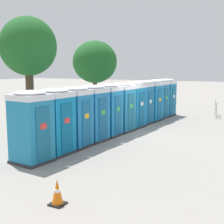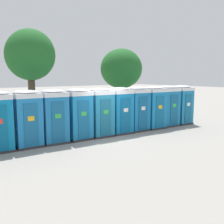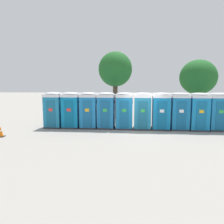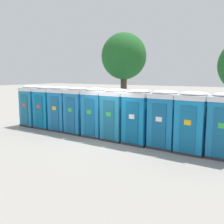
{
  "view_description": "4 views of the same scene",
  "coord_description": "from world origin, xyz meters",
  "px_view_note": "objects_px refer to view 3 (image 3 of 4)",
  "views": [
    {
      "loc": [
        -14.35,
        -6.48,
        3.32
      ],
      "look_at": [
        -0.79,
        0.64,
        1.11
      ],
      "focal_mm": 50.0,
      "sensor_mm": 36.0,
      "label": 1
    },
    {
      "loc": [
        -7.74,
        -10.56,
        3.16
      ],
      "look_at": [
        0.82,
        0.53,
        1.21
      ],
      "focal_mm": 42.0,
      "sensor_mm": 36.0,
      "label": 2
    },
    {
      "loc": [
        -1.62,
        -14.44,
        3.17
      ],
      "look_at": [
        -2.07,
        0.72,
        1.16
      ],
      "focal_mm": 35.0,
      "sensor_mm": 36.0,
      "label": 3
    },
    {
      "loc": [
        6.41,
        -10.41,
        3.22
      ],
      "look_at": [
        -0.22,
        0.6,
        1.36
      ],
      "focal_mm": 42.0,
      "sensor_mm": 36.0,
      "label": 4
    }
  ],
  "objects_px": {
    "street_tree_1": "(115,70)",
    "traffic_cone": "(1,132)",
    "portapotty_1": "(71,110)",
    "portapotty_5": "(142,111)",
    "portapotty_9": "(218,111)",
    "portapotty_8": "(199,111)",
    "portapotty_4": "(124,110)",
    "portapotty_6": "(161,111)",
    "portapotty_2": "(89,110)",
    "portapotty_3": "(106,110)",
    "street_tree_0": "(198,77)",
    "portapotty_0": "(54,110)",
    "portapotty_7": "(180,111)"
  },
  "relations": [
    {
      "from": "portapotty_3",
      "to": "street_tree_1",
      "type": "xyz_separation_m",
      "value": [
        0.56,
        4.18,
        3.04
      ]
    },
    {
      "from": "street_tree_1",
      "to": "traffic_cone",
      "type": "height_order",
      "value": "street_tree_1"
    },
    {
      "from": "portapotty_9",
      "to": "street_tree_0",
      "type": "xyz_separation_m",
      "value": [
        0.36,
        5.02,
        2.4
      ]
    },
    {
      "from": "portapotty_4",
      "to": "portapotty_5",
      "type": "height_order",
      "value": "same"
    },
    {
      "from": "portapotty_2",
      "to": "portapotty_3",
      "type": "bearing_deg",
      "value": -4.32
    },
    {
      "from": "portapotty_4",
      "to": "portapotty_6",
      "type": "distance_m",
      "value": 2.52
    },
    {
      "from": "portapotty_2",
      "to": "portapotty_7",
      "type": "xyz_separation_m",
      "value": [
        6.29,
        -0.39,
        -0.0
      ]
    },
    {
      "from": "portapotty_1",
      "to": "portapotty_9",
      "type": "relative_size",
      "value": 1.0
    },
    {
      "from": "portapotty_0",
      "to": "portapotty_1",
      "type": "distance_m",
      "value": 1.26
    },
    {
      "from": "portapotty_1",
      "to": "portapotty_5",
      "type": "distance_m",
      "value": 5.04
    },
    {
      "from": "portapotty_3",
      "to": "portapotty_6",
      "type": "distance_m",
      "value": 3.78
    },
    {
      "from": "portapotty_7",
      "to": "street_tree_1",
      "type": "bearing_deg",
      "value": 134.99
    },
    {
      "from": "portapotty_1",
      "to": "portapotty_0",
      "type": "bearing_deg",
      "value": 177.92
    },
    {
      "from": "portapotty_7",
      "to": "portapotty_9",
      "type": "bearing_deg",
      "value": -3.48
    },
    {
      "from": "portapotty_3",
      "to": "portapotty_1",
      "type": "bearing_deg",
      "value": 176.52
    },
    {
      "from": "portapotty_0",
      "to": "portapotty_2",
      "type": "bearing_deg",
      "value": -2.36
    },
    {
      "from": "portapotty_5",
      "to": "street_tree_1",
      "type": "height_order",
      "value": "street_tree_1"
    },
    {
      "from": "portapotty_8",
      "to": "street_tree_1",
      "type": "height_order",
      "value": "street_tree_1"
    },
    {
      "from": "portapotty_5",
      "to": "street_tree_1",
      "type": "xyz_separation_m",
      "value": [
        -1.95,
        4.39,
        3.04
      ]
    },
    {
      "from": "portapotty_4",
      "to": "portapotty_8",
      "type": "relative_size",
      "value": 1.0
    },
    {
      "from": "portapotty_4",
      "to": "portapotty_5",
      "type": "relative_size",
      "value": 1.0
    },
    {
      "from": "portapotty_2",
      "to": "street_tree_0",
      "type": "height_order",
      "value": "street_tree_0"
    },
    {
      "from": "portapotty_5",
      "to": "portapotty_9",
      "type": "bearing_deg",
      "value": -2.66
    },
    {
      "from": "portapotty_0",
      "to": "traffic_cone",
      "type": "distance_m",
      "value": 3.86
    },
    {
      "from": "street_tree_1",
      "to": "portapotty_2",
      "type": "bearing_deg",
      "value": -114.02
    },
    {
      "from": "portapotty_2",
      "to": "portapotty_6",
      "type": "xyz_separation_m",
      "value": [
        5.02,
        -0.37,
        -0.0
      ]
    },
    {
      "from": "portapotty_7",
      "to": "traffic_cone",
      "type": "bearing_deg",
      "value": -167.82
    },
    {
      "from": "portapotty_5",
      "to": "street_tree_0",
      "type": "relative_size",
      "value": 0.49
    },
    {
      "from": "portapotty_6",
      "to": "portapotty_9",
      "type": "distance_m",
      "value": 3.78
    },
    {
      "from": "street_tree_0",
      "to": "portapotty_0",
      "type": "bearing_deg",
      "value": -159.45
    },
    {
      "from": "portapotty_3",
      "to": "portapotty_4",
      "type": "relative_size",
      "value": 1.0
    },
    {
      "from": "portapotty_8",
      "to": "portapotty_0",
      "type": "bearing_deg",
      "value": 176.39
    },
    {
      "from": "street_tree_1",
      "to": "portapotty_4",
      "type": "bearing_deg",
      "value": -80.76
    },
    {
      "from": "portapotty_2",
      "to": "portapotty_8",
      "type": "height_order",
      "value": "same"
    },
    {
      "from": "traffic_cone",
      "to": "portapotty_1",
      "type": "bearing_deg",
      "value": 38.3
    },
    {
      "from": "portapotty_6",
      "to": "portapotty_8",
      "type": "relative_size",
      "value": 1.0
    },
    {
      "from": "portapotty_8",
      "to": "portapotty_2",
      "type": "bearing_deg",
      "value": 175.97
    },
    {
      "from": "portapotty_2",
      "to": "portapotty_9",
      "type": "relative_size",
      "value": 1.0
    },
    {
      "from": "street_tree_0",
      "to": "portapotty_4",
      "type": "bearing_deg",
      "value": -144.95
    },
    {
      "from": "portapotty_3",
      "to": "portapotty_8",
      "type": "relative_size",
      "value": 1.0
    },
    {
      "from": "portapotty_1",
      "to": "portapotty_6",
      "type": "xyz_separation_m",
      "value": [
        6.28,
        -0.43,
        0.0
      ]
    },
    {
      "from": "portapotty_6",
      "to": "street_tree_1",
      "type": "relative_size",
      "value": 0.43
    },
    {
      "from": "portapotty_9",
      "to": "portapotty_8",
      "type": "bearing_deg",
      "value": 179.63
    },
    {
      "from": "portapotty_6",
      "to": "portapotty_7",
      "type": "xyz_separation_m",
      "value": [
        1.26,
        -0.01,
        -0.0
      ]
    },
    {
      "from": "portapotty_5",
      "to": "street_tree_1",
      "type": "distance_m",
      "value": 5.68
    },
    {
      "from": "portapotty_5",
      "to": "portapotty_0",
      "type": "bearing_deg",
      "value": 176.27
    },
    {
      "from": "street_tree_0",
      "to": "portapotty_2",
      "type": "bearing_deg",
      "value": -153.92
    },
    {
      "from": "portapotty_6",
      "to": "street_tree_1",
      "type": "height_order",
      "value": "street_tree_1"
    },
    {
      "from": "portapotty_5",
      "to": "traffic_cone",
      "type": "bearing_deg",
      "value": -163.92
    },
    {
      "from": "portapotty_0",
      "to": "portapotty_2",
      "type": "relative_size",
      "value": 1.0
    }
  ]
}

